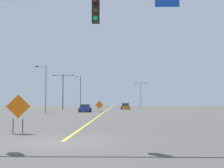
{
  "coord_description": "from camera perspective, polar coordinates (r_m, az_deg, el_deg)",
  "views": [
    {
      "loc": [
        2.51,
        -12.99,
        1.77
      ],
      "look_at": [
        1.37,
        31.96,
        4.45
      ],
      "focal_mm": 47.01,
      "sensor_mm": 36.0,
      "label": 1
    }
  ],
  "objects": [
    {
      "name": "car_blue_far",
      "position": [
        50.03,
        -5.25,
        -4.71
      ],
      "size": [
        2.18,
        4.31,
        1.28
      ],
      "color": "#1E389E",
      "rests_on": "ground"
    },
    {
      "name": "street_lamp_near_left",
      "position": [
        61.24,
        -9.52,
        -0.85
      ],
      "size": [
        4.29,
        0.24,
        7.32
      ],
      "color": "black",
      "rests_on": "ground"
    },
    {
      "name": "ground",
      "position": [
        13.35,
        -9.58,
        -10.99
      ],
      "size": [
        210.25,
        210.25,
        0.0
      ],
      "primitive_type": "plane",
      "color": "#4C4947"
    },
    {
      "name": "construction_sign_median_near",
      "position": [
        45.13,
        -2.47,
        -4.18
      ],
      "size": [
        1.24,
        0.33,
        1.87
      ],
      "color": "orange",
      "rests_on": "ground"
    },
    {
      "name": "street_lamp_mid_right",
      "position": [
        92.46,
        -6.19,
        -1.24
      ],
      "size": [
        1.7,
        0.24,
        9.64
      ],
      "color": "black",
      "rests_on": "ground"
    },
    {
      "name": "car_orange_distant",
      "position": [
        67.24,
        2.58,
        -4.37
      ],
      "size": [
        2.05,
        4.41,
        1.38
      ],
      "color": "orange",
      "rests_on": "ground"
    },
    {
      "name": "street_lamp_far_right",
      "position": [
        84.15,
        5.61,
        -1.67
      ],
      "size": [
        3.37,
        0.24,
        7.16
      ],
      "color": "gray",
      "rests_on": "ground"
    },
    {
      "name": "construction_sign_right_shoulder",
      "position": [
        17.51,
        -17.78,
        -4.52
      ],
      "size": [
        1.35,
        0.24,
        2.17
      ],
      "color": "orange",
      "rests_on": "ground"
    },
    {
      "name": "street_lamp_mid_left",
      "position": [
        45.65,
        -12.92,
        -0.5
      ],
      "size": [
        1.74,
        0.24,
        7.23
      ],
      "color": "gray",
      "rests_on": "ground"
    },
    {
      "name": "road_centre_stripe",
      "position": [
        71.45,
        -0.56,
        -4.82
      ],
      "size": [
        0.16,
        116.8,
        0.01
      ],
      "color": "yellow",
      "rests_on": "ground"
    }
  ]
}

